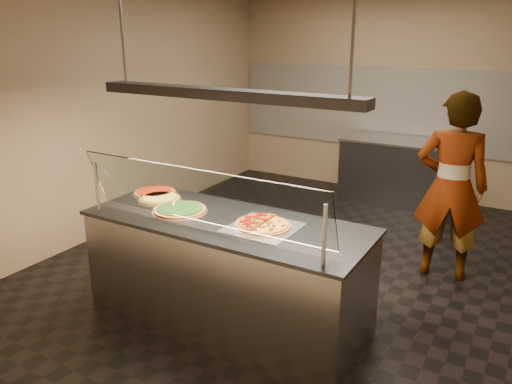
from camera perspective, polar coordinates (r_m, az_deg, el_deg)
The scene contains 19 objects.
ground at distance 5.50m, azimuth 5.37°, elevation -8.19°, with size 5.00×6.00×0.02m, color black.
wall_back at distance 7.84m, azimuth 15.31°, elevation 10.67°, with size 5.00×0.02×3.00m, color tan.
wall_front at distance 2.69m, azimuth -22.15°, elevation -3.11°, with size 5.00×0.02×3.00m, color tan.
wall_left at distance 6.47m, azimuth -15.02°, elevation 9.28°, with size 0.02×6.00×3.00m, color tan.
tile_band at distance 7.84m, azimuth 15.13°, elevation 9.20°, with size 4.90×0.02×1.20m, color silver.
serving_counter at distance 4.29m, azimuth -3.33°, elevation -8.97°, with size 2.40×0.94×0.93m.
sneeze_guard at distance 3.74m, azimuth -6.45°, elevation -0.58°, with size 2.16×0.18×0.54m.
perforated_tray at distance 3.93m, azimuth 0.83°, elevation -4.01°, with size 0.53×0.53×0.01m.
half_pizza_pepperoni at distance 3.97m, azimuth -0.48°, elevation -3.35°, with size 0.24×0.44×0.05m.
half_pizza_sausage at distance 3.88m, azimuth 2.15°, elevation -4.03°, with size 0.23×0.44×0.04m.
pizza_spinach at distance 4.33m, azimuth -8.69°, elevation -2.00°, with size 0.48×0.48×0.03m.
pizza_cheese at distance 4.66m, azimuth -10.90°, elevation -0.68°, with size 0.40×0.40×0.03m.
pizza_tomato at distance 4.85m, azimuth -11.44°, elevation 0.01°, with size 0.41×0.41×0.03m.
pizza_spatula at distance 4.41m, azimuth -8.90°, elevation -1.44°, with size 0.27×0.19×0.02m.
prep_table at distance 7.53m, azimuth 15.55°, elevation 2.33°, with size 1.51×0.74×0.93m.
worker at distance 5.26m, azimuth 21.41°, elevation 0.52°, with size 0.69×0.45×1.89m, color black.
heat_lamp_housing at distance 3.86m, azimuth -3.73°, elevation 11.11°, with size 2.30×0.18×0.08m, color #35353A.
lamp_rod_left at distance 4.47m, azimuth -15.17°, elevation 18.49°, with size 0.02×0.02×1.01m, color #B7B7BC.
lamp_rod_right at distance 3.37m, azimuth 11.14°, elevation 19.13°, with size 0.02×0.02×1.01m, color #B7B7BC.
Camera 1 is at (2.05, -4.50, 2.41)m, focal length 35.00 mm.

